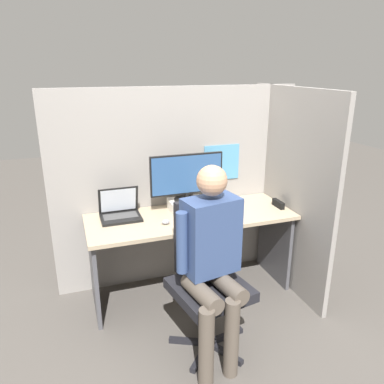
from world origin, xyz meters
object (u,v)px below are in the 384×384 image
monitor (187,177)px  office_chair (207,272)px  laptop (120,212)px  person (213,253)px  stapler (278,204)px  carrot_toy (220,217)px  paper_box (187,205)px  coffee_mug (230,200)px

monitor → office_chair: monitor is taller
laptop → person: bearing=-62.8°
laptop → stapler: 1.31m
office_chair → laptop: bearing=124.1°
laptop → carrot_toy: bearing=-21.6°
monitor → stapler: size_ratio=4.18×
paper_box → person: bearing=-97.6°
paper_box → office_chair: 0.72m
paper_box → stapler: paper_box is taller
coffee_mug → office_chair: bearing=-124.9°
carrot_toy → coffee_mug: 0.35m
person → coffee_mug: size_ratio=15.03×
office_chair → coffee_mug: bearing=55.1°
stapler → office_chair: (-0.83, -0.50, -0.21)m
stapler → person: 1.08m
stapler → carrot_toy: 0.58m
coffee_mug → person: bearing=-120.9°
carrot_toy → office_chair: bearing=-122.4°
monitor → carrot_toy: (0.17, -0.28, -0.27)m
monitor → carrot_toy: bearing=-58.1°
person → laptop: bearing=117.2°
paper_box → office_chair: bearing=-96.9°
paper_box → coffee_mug: size_ratio=3.36×
carrot_toy → person: person is taller
monitor → stapler: bearing=-14.2°
laptop → monitor: bearing=-0.6°
laptop → carrot_toy: size_ratio=2.05×
office_chair → coffee_mug: size_ratio=11.61×
stapler → coffee_mug: coffee_mug is taller
paper_box → monitor: 0.24m
stapler → carrot_toy: stapler is taller
stapler → office_chair: size_ratio=0.15×
stapler → office_chair: bearing=-149.3°
office_chair → coffee_mug: office_chair is taller
stapler → coffee_mug: bearing=153.1°
monitor → person: (-0.11, -0.85, -0.24)m
paper_box → carrot_toy: size_ratio=1.91×
laptop → paper_box: bearing=-0.9°
stapler → coffee_mug: size_ratio=1.69×
paper_box → laptop: bearing=179.1°
paper_box → stapler: size_ratio=1.99×
carrot_toy → office_chair: 0.52m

